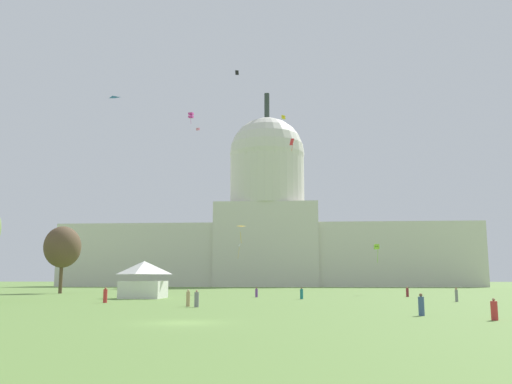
% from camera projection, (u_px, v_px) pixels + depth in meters
% --- Properties ---
extents(ground_plane, '(800.00, 800.00, 0.00)m').
position_uv_depth(ground_plane, '(183.00, 323.00, 34.34)').
color(ground_plane, olive).
extents(capitol_building, '(137.72, 25.90, 67.41)m').
position_uv_depth(capitol_building, '(267.00, 230.00, 186.17)').
color(capitol_building, beige).
rests_on(capitol_building, ground_plane).
extents(event_tent, '(5.84, 6.35, 5.16)m').
position_uv_depth(event_tent, '(144.00, 279.00, 76.66)').
color(event_tent, white).
rests_on(event_tent, ground_plane).
extents(tree_west_near, '(7.77, 8.25, 12.35)m').
position_uv_depth(tree_west_near, '(63.00, 247.00, 101.71)').
color(tree_west_near, brown).
rests_on(tree_west_near, ground_plane).
extents(person_red_front_left, '(0.46, 0.46, 1.46)m').
position_uv_depth(person_red_front_left, '(494.00, 310.00, 36.51)').
color(person_red_front_left, red).
rests_on(person_red_front_left, ground_plane).
extents(person_tan_front_center, '(0.42, 0.42, 1.68)m').
position_uv_depth(person_tan_front_center, '(188.00, 299.00, 54.14)').
color(person_tan_front_center, tan).
rests_on(person_tan_front_center, ground_plane).
extents(person_red_edge_west, '(0.61, 0.61, 1.78)m').
position_uv_depth(person_red_edge_west, '(105.00, 296.00, 62.38)').
color(person_red_edge_west, red).
rests_on(person_red_edge_west, ground_plane).
extents(person_denim_mid_center, '(0.61, 0.61, 1.66)m').
position_uv_depth(person_denim_mid_center, '(421.00, 306.00, 40.90)').
color(person_denim_mid_center, '#3D5684').
rests_on(person_denim_mid_center, ground_plane).
extents(person_grey_deep_crowd, '(0.52, 0.52, 1.66)m').
position_uv_depth(person_grey_deep_crowd, '(197.00, 299.00, 52.99)').
color(person_grey_deep_crowd, gray).
rests_on(person_grey_deep_crowd, ground_plane).
extents(person_grey_mid_right, '(0.42, 0.42, 1.67)m').
position_uv_depth(person_grey_mid_right, '(456.00, 295.00, 65.16)').
color(person_grey_mid_right, gray).
rests_on(person_grey_mid_right, ground_plane).
extents(person_teal_mid_left, '(0.49, 0.49, 1.55)m').
position_uv_depth(person_teal_mid_left, '(302.00, 294.00, 73.18)').
color(person_teal_mid_left, '#1E757A').
rests_on(person_teal_mid_left, ground_plane).
extents(person_purple_lawn_far_right, '(0.49, 0.49, 1.48)m').
position_uv_depth(person_purple_lawn_far_right, '(256.00, 293.00, 80.50)').
color(person_purple_lawn_far_right, '#703D93').
rests_on(person_purple_lawn_far_right, ground_plane).
extents(person_maroon_edge_east, '(0.43, 0.43, 1.54)m').
position_uv_depth(person_maroon_edge_east, '(407.00, 292.00, 81.94)').
color(person_maroon_edge_east, maroon).
rests_on(person_maroon_edge_east, ground_plane).
extents(kite_magenta_high, '(1.27, 1.31, 2.98)m').
position_uv_depth(kite_magenta_high, '(191.00, 115.00, 137.63)').
color(kite_magenta_high, '#D1339E').
extents(kite_yellow_high, '(1.05, 1.01, 1.02)m').
position_uv_depth(kite_yellow_high, '(283.00, 117.00, 130.95)').
color(kite_yellow_high, yellow).
extents(kite_lime_low, '(0.86, 0.89, 3.16)m').
position_uv_depth(kite_lime_low, '(377.00, 247.00, 93.57)').
color(kite_lime_low, '#8CD133').
extents(kite_gold_low, '(1.50, 0.85, 2.87)m').
position_uv_depth(kite_gold_low, '(241.00, 229.00, 100.20)').
color(kite_gold_low, gold).
extents(kite_white_low, '(0.65, 0.73, 4.27)m').
position_uv_depth(kite_white_low, '(239.00, 248.00, 156.80)').
color(kite_white_low, white).
extents(kite_black_high, '(0.83, 0.82, 1.26)m').
position_uv_depth(kite_black_high, '(237.00, 73.00, 134.13)').
color(kite_black_high, black).
extents(kite_blue_mid, '(1.86, 1.14, 0.25)m').
position_uv_depth(kite_blue_mid, '(112.00, 98.00, 96.92)').
color(kite_blue_mid, blue).
extents(kite_red_mid, '(1.03, 0.78, 2.79)m').
position_uv_depth(kite_red_mid, '(292.00, 142.00, 116.32)').
color(kite_red_mid, red).
extents(kite_pink_high, '(1.08, 1.11, 0.94)m').
position_uv_depth(kite_pink_high, '(198.00, 129.00, 159.88)').
color(kite_pink_high, pink).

